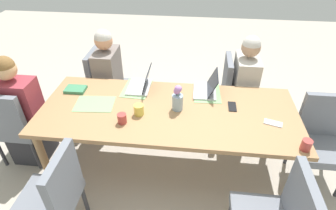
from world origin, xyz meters
TOP-DOWN VIEW (x-y plane):
  - ground_plane at (0.00, 0.00)m, footprint 10.00×10.00m
  - dining_table at (0.00, 0.00)m, footprint 2.33×0.95m
  - chair_head_right_left_near at (1.53, 0.06)m, footprint 0.44×0.44m
  - person_head_right_left_near at (1.47, -0.02)m, footprint 0.40×0.36m
  - chair_near_left_mid at (0.87, -0.81)m, footprint 0.44×0.44m
  - person_near_left_mid at (0.79, -0.75)m, footprint 0.36×0.40m
  - chair_near_left_far at (-0.71, -0.81)m, footprint 0.44×0.44m
  - person_near_left_far at (-0.79, -0.75)m, footprint 0.36×0.40m
  - chair_head_left_right_mid at (-1.44, -0.07)m, footprint 0.44×0.44m
  - chair_far_right_far at (0.77, 0.82)m, footprint 0.44×0.44m
  - flower_vase at (-0.08, -0.02)m, footprint 0.10×0.11m
  - placemat_head_right_left_near at (0.69, -0.01)m, footprint 0.38×0.29m
  - placemat_near_left_mid at (0.36, -0.31)m, footprint 0.28×0.37m
  - placemat_near_left_far at (-0.35, -0.31)m, footprint 0.28×0.37m
  - laptop_near_left_mid at (0.31, -0.33)m, footprint 0.22×0.32m
  - laptop_near_left_far at (-0.35, -0.33)m, footprint 0.22×0.32m
  - coffee_mug_near_left at (0.37, 0.23)m, footprint 0.08×0.08m
  - coffee_mug_near_right at (-1.09, 0.39)m, footprint 0.08×0.08m
  - coffee_mug_centre_left at (0.25, 0.10)m, footprint 0.09×0.09m
  - book_red_cover at (0.96, -0.21)m, footprint 0.20×0.14m
  - phone_black at (-0.58, -0.10)m, footprint 0.07×0.15m
  - phone_silver at (-0.91, 0.10)m, footprint 0.16×0.11m

SIDE VIEW (x-z plane):
  - ground_plane at x=0.00m, z-range 0.00..0.00m
  - chair_head_right_left_near at x=1.53m, z-range 0.05..0.95m
  - chair_near_left_mid at x=0.87m, z-range 0.05..0.95m
  - chair_near_left_far at x=-0.71m, z-range 0.05..0.95m
  - chair_head_left_right_mid at x=-1.44m, z-range 0.05..0.95m
  - chair_far_right_far at x=0.77m, z-range 0.05..0.95m
  - person_head_right_left_near at x=1.47m, z-range -0.07..1.12m
  - person_near_left_mid at x=0.79m, z-range -0.07..1.12m
  - person_near_left_far at x=-0.79m, z-range -0.07..1.12m
  - dining_table at x=0.00m, z-range 0.31..1.06m
  - placemat_head_right_left_near at x=0.69m, z-range 0.76..0.76m
  - placemat_near_left_mid at x=0.36m, z-range 0.76..0.76m
  - placemat_near_left_far at x=-0.35m, z-range 0.76..0.76m
  - phone_black at x=-0.58m, z-range 0.76..0.76m
  - phone_silver at x=-0.91m, z-range 0.76..0.76m
  - book_red_cover at x=0.96m, z-range 0.76..0.79m
  - laptop_near_left_far at x=-0.35m, z-range 0.70..0.90m
  - coffee_mug_near_left at x=0.37m, z-range 0.76..0.84m
  - laptop_near_left_mid at x=0.31m, z-range 0.70..0.91m
  - coffee_mug_near_right at x=-1.09m, z-range 0.76..0.85m
  - coffee_mug_centre_left at x=0.25m, z-range 0.76..0.85m
  - flower_vase at x=-0.08m, z-range 0.74..1.00m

